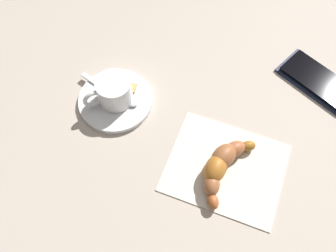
% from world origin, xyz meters
% --- Properties ---
extents(ground_plane, '(1.80, 1.80, 0.00)m').
position_xyz_m(ground_plane, '(0.00, 0.00, 0.00)').
color(ground_plane, '#B4A698').
extents(saucer, '(0.13, 0.13, 0.01)m').
position_xyz_m(saucer, '(0.13, 0.01, 0.01)').
color(saucer, silver).
rests_on(saucer, ground).
extents(espresso_cup, '(0.06, 0.08, 0.05)m').
position_xyz_m(espresso_cup, '(0.13, 0.01, 0.04)').
color(espresso_cup, silver).
rests_on(espresso_cup, saucer).
extents(teaspoon, '(0.12, 0.03, 0.01)m').
position_xyz_m(teaspoon, '(0.13, -0.00, 0.01)').
color(teaspoon, silver).
rests_on(teaspoon, saucer).
extents(sugar_packet, '(0.06, 0.04, 0.01)m').
position_xyz_m(sugar_packet, '(0.13, -0.02, 0.01)').
color(sugar_packet, tan).
rests_on(sugar_packet, saucer).
extents(napkin, '(0.21, 0.18, 0.00)m').
position_xyz_m(napkin, '(-0.09, 0.02, 0.00)').
color(napkin, silver).
rests_on(napkin, ground).
extents(croissant, '(0.06, 0.14, 0.04)m').
position_xyz_m(croissant, '(-0.09, 0.03, 0.02)').
color(croissant, '#9B6420').
rests_on(croissant, napkin).
extents(cell_phone, '(0.16, 0.10, 0.01)m').
position_xyz_m(cell_phone, '(-0.16, -0.22, 0.01)').
color(cell_phone, '#161D33').
rests_on(cell_phone, ground).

